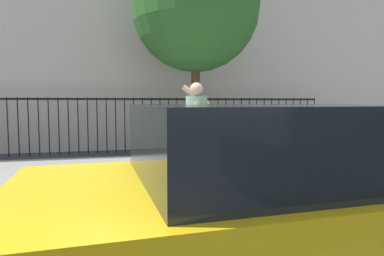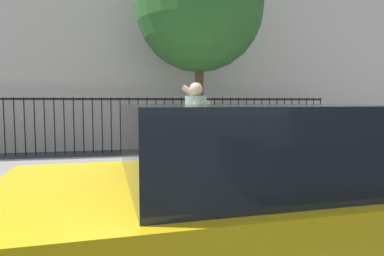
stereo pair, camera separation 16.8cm
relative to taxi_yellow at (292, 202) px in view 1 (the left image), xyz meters
name	(u,v)px [view 1 (the left image)]	position (x,y,z in m)	size (l,w,h in m)	color
ground_plane	(155,226)	(-0.87, 1.59, -0.70)	(60.00, 60.00, 0.00)	#333338
sidewalk	(140,178)	(-0.87, 3.79, -0.63)	(28.00, 4.40, 0.15)	gray
iron_fence	(129,118)	(-0.87, 7.49, 0.32)	(12.03, 0.04, 1.60)	black
taxi_yellow	(292,202)	(0.00, 0.00, 0.00)	(4.28, 2.02, 1.45)	yellow
pedestrian_on_phone	(196,126)	(-0.05, 2.81, 0.39)	(0.48, 0.70, 1.63)	tan
street_bench	(305,135)	(3.24, 4.99, -0.05)	(1.60, 0.45, 0.95)	brown
street_tree_near	(196,8)	(0.80, 6.27, 3.18)	(3.29, 3.29, 5.54)	#4C3823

